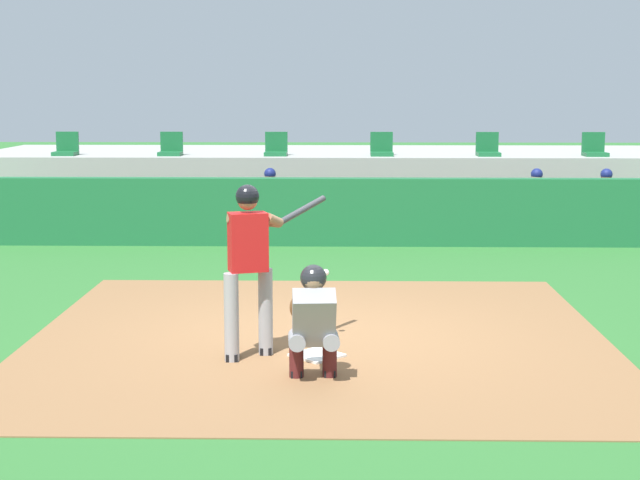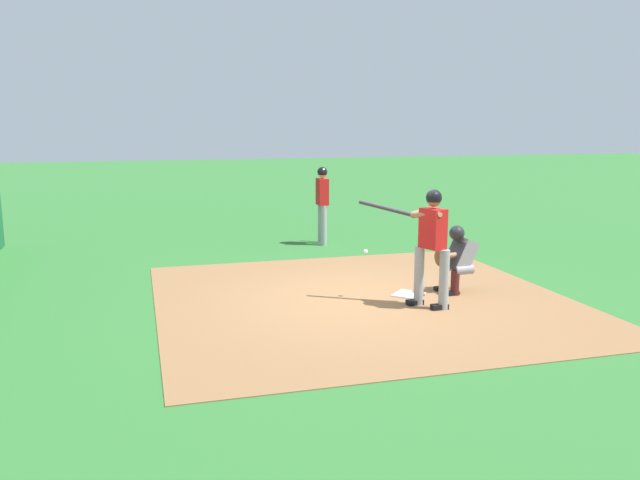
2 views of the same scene
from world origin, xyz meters
name	(u,v)px [view 1 (image 1 of 2)]	position (x,y,z in m)	size (l,w,h in m)	color
ground_plane	(319,338)	(0.00, 0.00, 0.00)	(80.00, 80.00, 0.00)	#2D6B2D
dirt_infield	(319,337)	(0.00, 0.00, 0.01)	(6.40, 6.40, 0.01)	olive
home_plate	(317,355)	(0.00, -0.80, 0.02)	(0.44, 0.44, 0.02)	white
batter_at_plate	(250,259)	(-0.68, -0.83, 1.04)	(1.02, 1.13, 1.80)	#99999E
catcher_crouched	(313,318)	(-0.02, -1.61, 0.61)	(0.50, 1.91, 1.13)	gray
dugout_wall	(327,212)	(0.00, 6.50, 0.60)	(13.00, 0.30, 1.20)	#1E6638
dugout_bench	(328,225)	(0.00, 7.50, 0.23)	(11.80, 0.44, 0.45)	olive
dugout_player_0	(270,202)	(-1.07, 7.34, 0.67)	(0.49, 0.70, 1.30)	#939399
dugout_player_1	(537,203)	(3.88, 7.34, 0.67)	(0.49, 0.70, 1.30)	#939399
dugout_player_2	(607,203)	(5.16, 7.34, 0.67)	(0.49, 0.70, 1.30)	#939399
stands_platform	(330,182)	(0.00, 10.90, 0.70)	(15.00, 4.40, 1.40)	#9E9E99
stadium_seat_0	(66,149)	(-5.42, 9.38, 1.53)	(0.46, 0.46, 0.48)	#196033
stadium_seat_1	(171,149)	(-3.25, 9.38, 1.53)	(0.46, 0.46, 0.48)	#196033
stadium_seat_2	(276,149)	(-1.08, 9.38, 1.53)	(0.46, 0.46, 0.48)	#196033
stadium_seat_3	(382,149)	(1.08, 9.38, 1.53)	(0.46, 0.46, 0.48)	#196033
stadium_seat_4	(488,149)	(3.25, 9.38, 1.53)	(0.46, 0.46, 0.48)	#196033
stadium_seat_5	(594,149)	(5.42, 9.38, 1.53)	(0.46, 0.46, 0.48)	#196033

